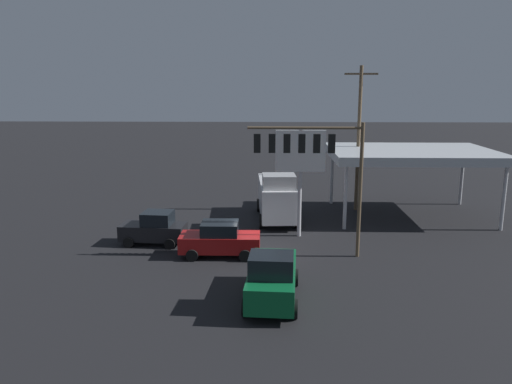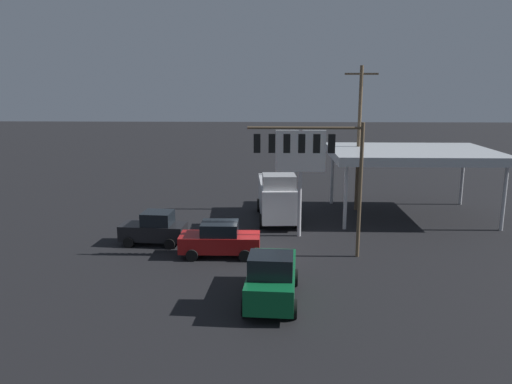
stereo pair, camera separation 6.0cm
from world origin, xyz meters
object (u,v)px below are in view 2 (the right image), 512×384
(sedan_waiting, at_px, (220,239))
(delivery_truck, at_px, (277,196))
(utility_pole, at_px, (359,136))
(pickup_parked, at_px, (272,277))
(traffic_signal_assembly, at_px, (311,154))
(price_sign, at_px, (300,157))
(hatchback_crossing, at_px, (154,228))

(sedan_waiting, bearing_deg, delivery_truck, -113.27)
(utility_pole, relative_size, pickup_parked, 2.01)
(traffic_signal_assembly, xyz_separation_m, price_sign, (0.37, -3.71, -0.69))
(hatchback_crossing, distance_m, sedan_waiting, 4.58)
(traffic_signal_assembly, bearing_deg, sedan_waiting, 1.85)
(sedan_waiting, height_order, delivery_truck, delivery_truck)
(price_sign, relative_size, delivery_truck, 0.96)
(sedan_waiting, bearing_deg, utility_pole, -131.23)
(traffic_signal_assembly, distance_m, delivery_truck, 8.64)
(traffic_signal_assembly, bearing_deg, hatchback_crossing, -11.67)
(utility_pole, distance_m, price_sign, 8.31)
(hatchback_crossing, height_order, sedan_waiting, hatchback_crossing)
(traffic_signal_assembly, xyz_separation_m, utility_pole, (-4.31, -10.55, -0.10))
(pickup_parked, bearing_deg, price_sign, 173.41)
(price_sign, relative_size, pickup_parked, 1.25)
(hatchback_crossing, height_order, delivery_truck, delivery_truck)
(hatchback_crossing, relative_size, delivery_truck, 0.57)
(traffic_signal_assembly, bearing_deg, pickup_parked, 70.85)
(price_sign, bearing_deg, traffic_signal_assembly, 95.65)
(delivery_truck, bearing_deg, sedan_waiting, -26.38)
(delivery_truck, bearing_deg, hatchback_crossing, -56.18)
(traffic_signal_assembly, bearing_deg, delivery_truck, -76.86)
(utility_pole, height_order, delivery_truck, utility_pole)
(utility_pole, bearing_deg, hatchback_crossing, 32.98)
(utility_pole, bearing_deg, delivery_truck, 27.16)
(delivery_truck, relative_size, pickup_parked, 1.30)
(utility_pole, distance_m, delivery_truck, 7.85)
(price_sign, xyz_separation_m, delivery_truck, (1.37, -3.73, -3.33))
(price_sign, xyz_separation_m, hatchback_crossing, (8.69, 1.84, -4.08))
(utility_pole, relative_size, sedan_waiting, 2.42)
(pickup_parked, bearing_deg, hatchback_crossing, -135.04)
(traffic_signal_assembly, distance_m, pickup_parked, 7.85)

